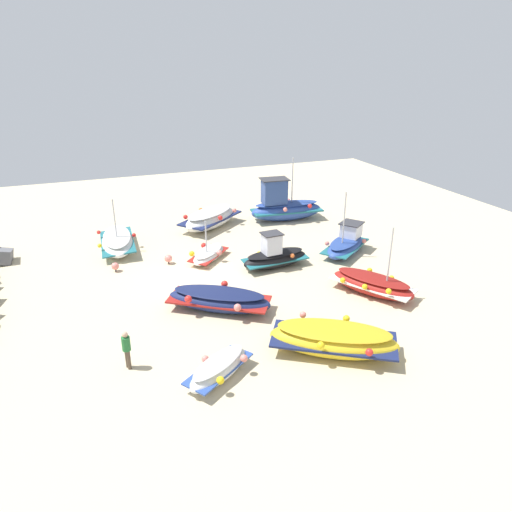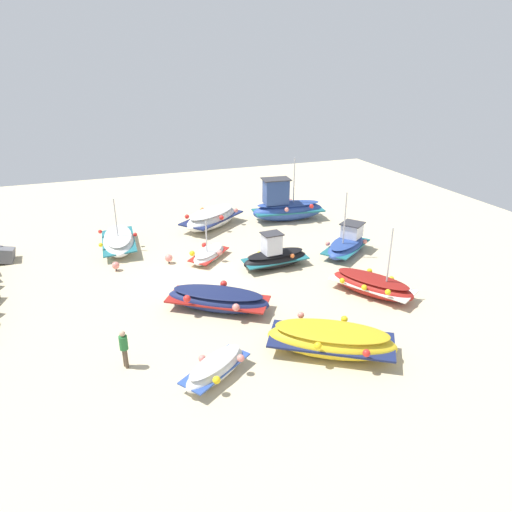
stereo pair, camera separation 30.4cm
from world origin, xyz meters
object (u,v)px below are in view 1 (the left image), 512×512
(fishing_boat_0, at_px, (346,244))
(fishing_boat_3, at_px, (333,340))
(fishing_boat_6, at_px, (210,218))
(mooring_buoy_1, at_px, (168,258))
(mooring_buoy_0, at_px, (115,266))
(fishing_boat_2, at_px, (372,284))
(fishing_boat_1, at_px, (209,254))
(fishing_boat_8, at_px, (284,207))
(fishing_boat_4, at_px, (219,299))
(person_walking, at_px, (127,348))
(fishing_boat_7, at_px, (219,368))
(fishing_boat_9, at_px, (275,257))
(fishing_boat_5, at_px, (117,241))

(fishing_boat_0, relative_size, fishing_boat_3, 0.78)
(fishing_boat_6, bearing_deg, fishing_boat_0, 92.15)
(mooring_buoy_1, bearing_deg, fishing_boat_3, -158.61)
(mooring_buoy_0, bearing_deg, fishing_boat_2, -122.07)
(fishing_boat_0, distance_m, fishing_boat_1, 8.26)
(fishing_boat_8, xyz_separation_m, mooring_buoy_1, (-4.81, 9.43, -0.69))
(fishing_boat_4, relative_size, fishing_boat_6, 0.97)
(fishing_boat_8, bearing_deg, fishing_boat_4, 58.69)
(fishing_boat_3, relative_size, person_walking, 3.32)
(fishing_boat_2, xyz_separation_m, fishing_boat_7, (-3.69, 9.09, -0.09))
(fishing_boat_3, xyz_separation_m, fishing_boat_7, (0.12, 4.69, -0.20))
(fishing_boat_6, height_order, mooring_buoy_1, fishing_boat_6)
(fishing_boat_0, height_order, fishing_boat_2, fishing_boat_0)
(fishing_boat_4, bearing_deg, fishing_boat_0, -123.14)
(fishing_boat_6, distance_m, fishing_boat_9, 7.98)
(fishing_boat_2, xyz_separation_m, mooring_buoy_0, (7.33, 11.70, -0.20))
(fishing_boat_4, distance_m, fishing_boat_7, 5.11)
(fishing_boat_5, height_order, fishing_boat_7, fishing_boat_5)
(mooring_buoy_1, bearing_deg, person_walking, 159.92)
(fishing_boat_2, distance_m, mooring_buoy_0, 13.81)
(fishing_boat_0, relative_size, fishing_boat_5, 0.84)
(fishing_boat_0, relative_size, fishing_boat_6, 0.80)
(fishing_boat_1, distance_m, fishing_boat_6, 5.75)
(fishing_boat_5, height_order, mooring_buoy_1, fishing_boat_5)
(mooring_buoy_0, bearing_deg, mooring_buoy_1, -90.22)
(fishing_boat_2, relative_size, mooring_buoy_0, 8.59)
(fishing_boat_7, xyz_separation_m, fishing_boat_9, (8.39, -5.82, 0.22))
(mooring_buoy_1, bearing_deg, fishing_boat_6, -37.49)
(fishing_boat_7, height_order, person_walking, person_walking)
(person_walking, height_order, mooring_buoy_0, person_walking)
(fishing_boat_1, height_order, fishing_boat_2, fishing_boat_2)
(fishing_boat_1, distance_m, fishing_boat_8, 8.78)
(fishing_boat_2, relative_size, mooring_buoy_1, 8.10)
(fishing_boat_3, height_order, fishing_boat_8, fishing_boat_8)
(fishing_boat_2, bearing_deg, fishing_boat_5, 15.99)
(fishing_boat_2, height_order, fishing_boat_7, fishing_boat_2)
(fishing_boat_2, height_order, person_walking, fishing_boat_2)
(fishing_boat_0, bearing_deg, fishing_boat_5, 120.03)
(fishing_boat_9, relative_size, mooring_buoy_0, 7.56)
(fishing_boat_4, xyz_separation_m, mooring_buoy_1, (6.12, 1.16, -0.19))
(fishing_boat_7, relative_size, mooring_buoy_1, 5.57)
(fishing_boat_4, height_order, person_walking, person_walking)
(fishing_boat_3, height_order, fishing_boat_6, fishing_boat_6)
(person_walking, bearing_deg, fishing_boat_7, 130.63)
(fishing_boat_7, bearing_deg, fishing_boat_4, -141.87)
(fishing_boat_9, bearing_deg, mooring_buoy_1, -29.71)
(fishing_boat_1, height_order, fishing_boat_3, fishing_boat_1)
(fishing_boat_1, distance_m, fishing_boat_9, 3.97)
(fishing_boat_3, xyz_separation_m, fishing_boat_9, (8.50, -1.13, 0.02))
(fishing_boat_0, xyz_separation_m, fishing_boat_5, (5.60, 12.79, -0.09))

